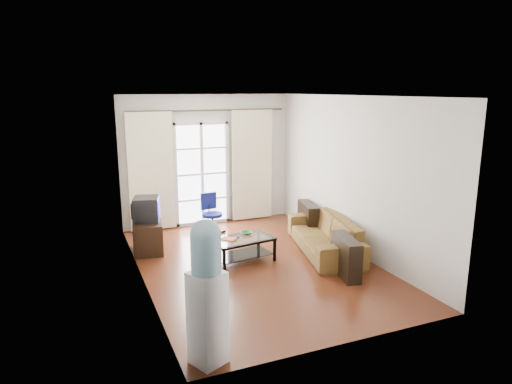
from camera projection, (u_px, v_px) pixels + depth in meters
floor at (255, 264)px, 7.48m from camera, size 5.20×5.20×0.00m
ceiling at (255, 96)px, 6.88m from camera, size 5.20×5.20×0.00m
wall_back at (208, 160)px, 9.52m from camera, size 3.60×0.02×2.70m
wall_front at (349, 229)px, 4.84m from camera, size 3.60×0.02×2.70m
wall_left at (139, 193)px, 6.50m from camera, size 0.02×5.20×2.70m
wall_right at (352, 175)px, 7.85m from camera, size 0.02×5.20×2.70m
french_door at (202, 174)px, 9.47m from camera, size 1.16×0.06×2.15m
curtain_rod at (208, 110)px, 9.20m from camera, size 3.30×0.04×0.04m
curtain_left at (151, 172)px, 9.00m from camera, size 0.90×0.07×2.35m
curtain_right at (252, 165)px, 9.80m from camera, size 0.90×0.07×2.35m
radiator at (245, 205)px, 9.96m from camera, size 0.64×0.12×0.64m
sofa at (324, 235)px, 7.99m from camera, size 2.47×1.75×0.61m
coffee_table at (242, 247)px, 7.52m from camera, size 1.08×0.72×0.41m
bowl at (246, 233)px, 7.69m from camera, size 0.27×0.27×0.05m
book at (226, 241)px, 7.33m from camera, size 0.43×0.43×0.02m
remote at (235, 238)px, 7.48m from camera, size 0.16×0.09×0.02m
tv_stand at (147, 237)px, 8.00m from camera, size 0.58×0.80×0.54m
crt_tv at (145, 209)px, 7.96m from camera, size 0.54×0.55×0.42m
task_chair at (212, 222)px, 8.97m from camera, size 0.60×0.60×0.81m
water_cooler at (207, 290)px, 4.62m from camera, size 0.42×0.42×1.56m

